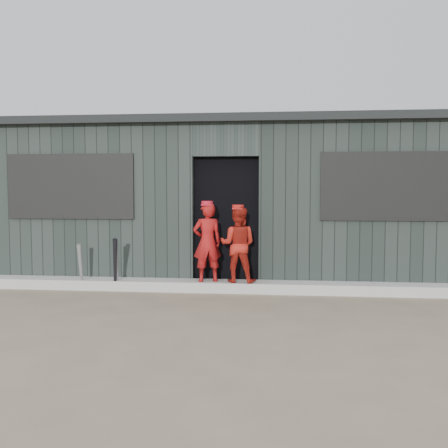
# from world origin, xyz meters

# --- Properties ---
(ground) EXTENTS (80.00, 80.00, 0.00)m
(ground) POSITION_xyz_m (0.00, 0.00, 0.00)
(ground) COLOR #6D5F4B
(ground) RESTS_ON ground
(curb) EXTENTS (8.00, 0.36, 0.15)m
(curb) POSITION_xyz_m (0.00, 1.82, 0.07)
(curb) COLOR #A1A19C
(curb) RESTS_ON ground
(bat_left) EXTENTS (0.08, 0.20, 0.71)m
(bat_left) POSITION_xyz_m (-2.12, 1.63, 0.35)
(bat_left) COLOR #96969E
(bat_left) RESTS_ON ground
(bat_mid) EXTENTS (0.09, 0.19, 0.73)m
(bat_mid) POSITION_xyz_m (-1.58, 1.66, 0.36)
(bat_mid) COLOR gray
(bat_mid) RESTS_ON ground
(bat_right) EXTENTS (0.18, 0.32, 0.81)m
(bat_right) POSITION_xyz_m (-1.58, 1.58, 0.40)
(bat_right) COLOR black
(bat_right) RESTS_ON ground
(player_red_left) EXTENTS (0.49, 0.40, 1.16)m
(player_red_left) POSITION_xyz_m (-0.24, 1.78, 0.73)
(player_red_left) COLOR maroon
(player_red_left) RESTS_ON curb
(player_red_right) EXTENTS (0.58, 0.48, 1.11)m
(player_red_right) POSITION_xyz_m (0.21, 1.78, 0.70)
(player_red_right) COLOR #A71E14
(player_red_right) RESTS_ON curb
(player_grey_back) EXTENTS (0.68, 0.44, 1.38)m
(player_grey_back) POSITION_xyz_m (0.58, 2.50, 0.69)
(player_grey_back) COLOR #AEAEAE
(player_grey_back) RESTS_ON ground
(dugout) EXTENTS (8.30, 3.30, 2.62)m
(dugout) POSITION_xyz_m (-0.00, 3.50, 1.29)
(dugout) COLOR black
(dugout) RESTS_ON ground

